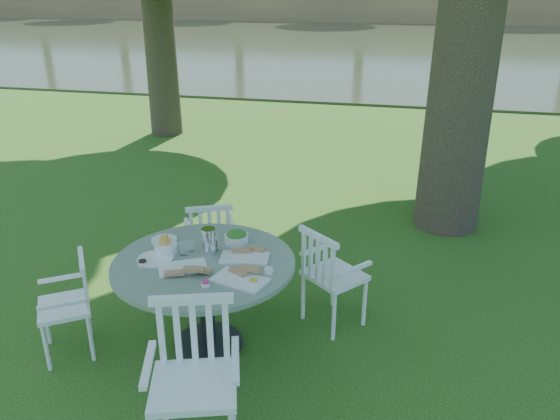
# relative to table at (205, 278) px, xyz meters

# --- Properties ---
(ground) EXTENTS (140.00, 140.00, 0.00)m
(ground) POSITION_rel_table_xyz_m (0.37, 0.79, -0.64)
(ground) COLOR #19400D
(ground) RESTS_ON ground
(table) EXTENTS (1.42, 1.42, 0.79)m
(table) POSITION_rel_table_xyz_m (0.00, 0.00, 0.00)
(table) COLOR black
(table) RESTS_ON ground
(chair_ne) EXTENTS (0.63, 0.62, 0.91)m
(chair_ne) POSITION_rel_table_xyz_m (0.89, 0.51, -0.11)
(chair_ne) COLOR white
(chair_ne) RESTS_ON ground
(chair_nw) EXTENTS (0.56, 0.55, 0.86)m
(chair_nw) POSITION_rel_table_xyz_m (-0.32, 0.98, -0.13)
(chair_nw) COLOR white
(chair_nw) RESTS_ON ground
(chair_sw) EXTENTS (0.56, 0.56, 0.82)m
(chair_sw) POSITION_rel_table_xyz_m (-1.00, -0.29, -0.16)
(chair_sw) COLOR white
(chair_sw) RESTS_ON ground
(chair_se) EXTENTS (0.64, 0.62, 1.02)m
(chair_se) POSITION_rel_table_xyz_m (0.29, -0.97, -0.04)
(chair_se) COLOR white
(chair_se) RESTS_ON ground
(tableware) EXTENTS (1.14, 0.86, 0.22)m
(tableware) POSITION_rel_table_xyz_m (-0.02, 0.09, 0.19)
(tableware) COLOR white
(tableware) RESTS_ON table
(river) EXTENTS (100.00, 28.00, 0.12)m
(river) POSITION_rel_table_xyz_m (0.37, 23.79, -0.64)
(river) COLOR #2D351F
(river) RESTS_ON ground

